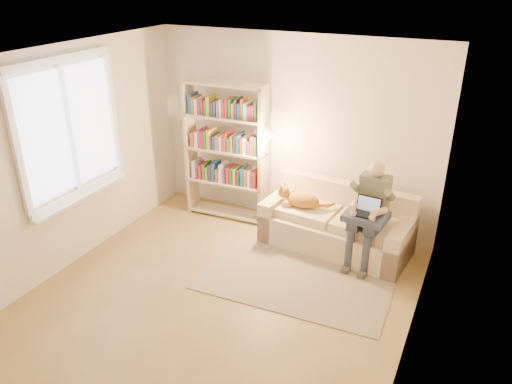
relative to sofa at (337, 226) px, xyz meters
The scene contains 14 objects.
floor 1.95m from the sofa, 115.52° to the right, with size 4.50×4.50×0.00m, color olive.
ceiling 3.01m from the sofa, 115.52° to the right, with size 4.00×4.50×0.02m, color white.
wall_left 3.47m from the sofa, 148.42° to the right, with size 0.02×4.50×2.60m, color silver.
wall_right 2.33m from the sofa, 56.08° to the right, with size 0.02×4.50×2.60m, color silver.
wall_back 1.40m from the sofa, 148.42° to the left, with size 4.00×0.02×2.60m, color silver.
wall_front 4.20m from the sofa, 101.76° to the right, with size 4.00×0.02×2.60m, color silver.
window 3.36m from the sofa, 151.00° to the right, with size 0.12×1.52×1.69m.
sofa is the anchor object (origin of this frame).
person 0.65m from the sofa, 23.68° to the right, with size 0.40×0.59×1.29m.
cat 0.57m from the sofa, behind, with size 0.69×0.28×0.25m.
blanket 0.60m from the sofa, 39.13° to the right, with size 0.49×0.40×0.08m, color #2D374F.
laptop 0.66m from the sofa, 38.14° to the right, with size 0.31×0.25×0.26m.
bookshelf 1.89m from the sofa, behind, with size 1.31×0.35×1.97m.
rug 1.03m from the sofa, 101.08° to the right, with size 2.19×1.30×0.01m, color gray.
Camera 1 is at (2.33, -3.82, 3.38)m, focal length 35.00 mm.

